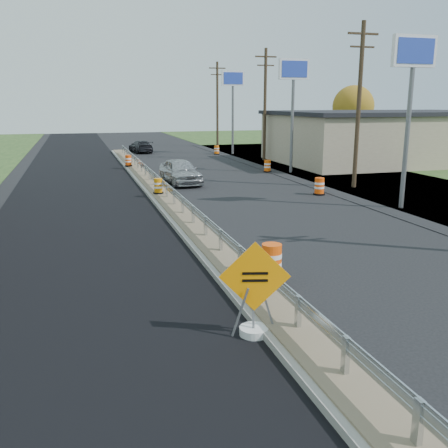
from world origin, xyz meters
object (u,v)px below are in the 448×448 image
object	(u,v)px
barrel_median_far	(128,161)
car_dark_far	(141,146)
barrel_shoulder_far	(217,150)
caution_sign	(254,312)
barrel_median_near	(271,263)
car_silver	(180,171)
barrel_median_mid	(158,186)
barrel_shoulder_near	(319,187)
barrel_shoulder_mid	(267,166)

from	to	relation	value
barrel_median_far	car_dark_far	xyz separation A→B (m)	(2.59, 12.82, -0.02)
barrel_shoulder_far	car_dark_far	bearing A→B (deg)	150.15
barrel_shoulder_far	car_dark_far	distance (m)	7.96
caution_sign	barrel_median_near	size ratio (longest dim) A/B	2.13
caution_sign	barrel_median_far	distance (m)	29.09
car_silver	barrel_median_far	bearing A→B (deg)	100.89
barrel_median_near	barrel_shoulder_far	world-z (taller)	barrel_median_near
car_silver	car_dark_far	xyz separation A→B (m)	(0.22, 20.85, -0.16)
barrel_median_mid	barrel_shoulder_far	bearing A→B (deg)	66.53
barrel_median_mid	barrel_shoulder_near	size ratio (longest dim) A/B	0.85
caution_sign	barrel_shoulder_far	bearing A→B (deg)	90.43
barrel_median_mid	car_silver	world-z (taller)	car_silver
car_dark_far	barrel_shoulder_mid	bearing A→B (deg)	105.24
barrel_shoulder_mid	barrel_shoulder_far	distance (m)	13.38
caution_sign	barrel_median_far	bearing A→B (deg)	104.28
barrel_median_far	barrel_shoulder_near	xyz separation A→B (m)	(8.93, -14.01, -0.18)
barrel_median_near	barrel_shoulder_far	xyz separation A→B (m)	(8.39, 35.33, -0.30)
barrel_shoulder_mid	barrel_shoulder_far	size ratio (longest dim) A/B	1.02
barrel_median_mid	car_silver	bearing A→B (deg)	64.24
barrel_shoulder_near	barrel_shoulder_far	distance (m)	22.88
barrel_median_near	car_dark_far	xyz separation A→B (m)	(1.49, 39.29, -0.09)
barrel_median_mid	car_silver	xyz separation A→B (m)	(2.09, 4.33, 0.16)
barrel_median_near	barrel_shoulder_far	size ratio (longest dim) A/B	1.16
barrel_median_mid	barrel_shoulder_mid	xyz separation A→B (m)	(9.31, 7.84, -0.19)
barrel_shoulder_mid	barrel_shoulder_far	world-z (taller)	barrel_shoulder_mid
barrel_median_mid	barrel_median_far	size ratio (longest dim) A/B	0.96
barrel_shoulder_far	car_dark_far	size ratio (longest dim) A/B	0.20
barrel_shoulder_near	car_dark_far	xyz separation A→B (m)	(-6.34, 26.84, 0.16)
barrel_median_mid	car_dark_far	xyz separation A→B (m)	(2.31, 25.18, 0.00)
barrel_median_far	car_dark_far	world-z (taller)	car_dark_far
barrel_median_far	caution_sign	bearing A→B (deg)	-90.69
barrel_median_near	barrel_median_far	world-z (taller)	barrel_median_near
barrel_median_near	car_silver	world-z (taller)	car_silver
barrel_shoulder_near	barrel_shoulder_far	size ratio (longest dim) A/B	1.10
barrel_median_mid	barrel_shoulder_near	distance (m)	8.81
caution_sign	car_silver	distance (m)	21.25
caution_sign	car_dark_far	xyz separation A→B (m)	(2.94, 41.92, 0.08)
caution_sign	car_dark_far	bearing A→B (deg)	100.96
barrel_shoulder_far	barrel_median_mid	bearing A→B (deg)	-113.47
caution_sign	barrel_median_mid	world-z (taller)	caution_sign
barrel_shoulder_near	barrel_median_near	bearing A→B (deg)	-122.15
barrel_shoulder_near	barrel_shoulder_mid	xyz separation A→B (m)	(0.66, 9.50, -0.03)
caution_sign	barrel_shoulder_mid	xyz separation A→B (m)	(9.94, 24.58, -0.12)
caution_sign	barrel_median_far	world-z (taller)	caution_sign
barrel_median_near	barrel_shoulder_far	distance (m)	36.31
barrel_shoulder_near	car_silver	distance (m)	8.89
barrel_shoulder_mid	car_dark_far	world-z (taller)	car_dark_far
car_dark_far	barrel_median_far	bearing A→B (deg)	71.84
barrel_median_near	car_dark_far	size ratio (longest dim) A/B	0.24
caution_sign	barrel_shoulder_near	xyz separation A→B (m)	(9.28, 15.08, -0.09)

